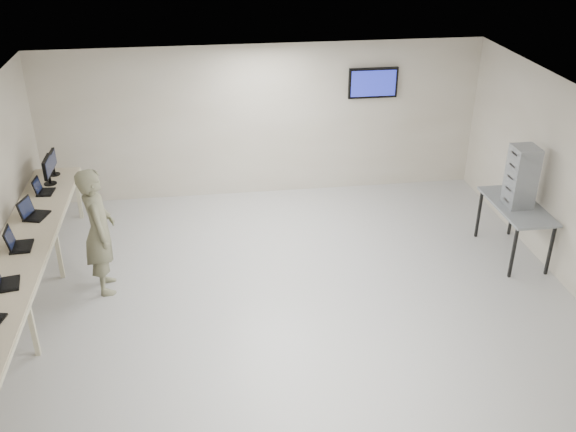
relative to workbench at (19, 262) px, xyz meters
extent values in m
cube|color=silver|center=(3.59, 0.00, -0.83)|extent=(8.00, 7.00, 0.01)
cube|color=silver|center=(3.59, 0.00, 1.97)|extent=(8.00, 7.00, 0.01)
cube|color=beige|center=(3.59, 3.50, 0.57)|extent=(8.00, 0.01, 2.80)
cube|color=beige|center=(3.59, -3.50, 0.57)|extent=(8.00, 0.01, 2.80)
cube|color=beige|center=(7.59, 0.00, 0.57)|extent=(0.01, 7.00, 2.80)
cube|color=black|center=(5.59, 3.48, 1.22)|extent=(0.15, 0.04, 0.15)
cube|color=black|center=(5.59, 3.44, 1.22)|extent=(0.90, 0.06, 0.55)
cube|color=navy|center=(5.59, 3.40, 1.22)|extent=(0.82, 0.01, 0.47)
cube|color=beige|center=(-0.01, 0.00, 0.05)|extent=(0.75, 6.00, 0.04)
cube|color=beige|center=(0.36, 0.00, 0.02)|extent=(0.02, 6.00, 0.06)
cube|color=beige|center=(0.29, -0.90, -0.40)|extent=(0.06, 0.06, 0.86)
cube|color=beige|center=(-0.31, 0.90, -0.40)|extent=(0.06, 0.06, 0.86)
cube|color=beige|center=(0.29, 0.90, -0.40)|extent=(0.06, 0.06, 0.86)
cube|color=beige|center=(-0.31, 2.85, -0.40)|extent=(0.06, 0.06, 0.86)
cube|color=beige|center=(0.29, 2.85, -0.40)|extent=(0.06, 0.06, 0.86)
cube|color=black|center=(0.04, -0.66, 0.08)|extent=(0.31, 0.39, 0.02)
cube|color=black|center=(-0.01, 0.26, 0.08)|extent=(0.29, 0.39, 0.02)
cube|color=black|center=(-0.14, 0.26, 0.23)|extent=(0.09, 0.35, 0.27)
cube|color=black|center=(-0.12, 0.26, 0.23)|extent=(0.07, 0.31, 0.22)
cube|color=black|center=(0.01, 1.16, 0.09)|extent=(0.36, 0.43, 0.02)
cube|color=black|center=(-0.12, 1.16, 0.23)|extent=(0.16, 0.36, 0.27)
cube|color=black|center=(-0.11, 1.16, 0.23)|extent=(0.13, 0.31, 0.22)
cube|color=black|center=(-0.02, 2.00, 0.08)|extent=(0.25, 0.34, 0.02)
cube|color=black|center=(-0.13, 2.00, 0.21)|extent=(0.08, 0.31, 0.23)
cube|color=black|center=(-0.12, 2.00, 0.21)|extent=(0.06, 0.27, 0.19)
cylinder|color=black|center=(-0.01, 2.34, 0.08)|extent=(0.20, 0.20, 0.02)
cube|color=black|center=(-0.01, 2.34, 0.17)|extent=(0.04, 0.03, 0.16)
cube|color=black|center=(-0.01, 2.34, 0.37)|extent=(0.05, 0.46, 0.31)
cube|color=black|center=(0.02, 2.34, 0.37)|extent=(0.00, 0.42, 0.26)
cylinder|color=black|center=(-0.01, 2.72, 0.08)|extent=(0.18, 0.18, 0.01)
cube|color=black|center=(-0.01, 2.72, 0.16)|extent=(0.04, 0.03, 0.15)
cube|color=black|center=(-0.01, 2.72, 0.35)|extent=(0.05, 0.41, 0.28)
cube|color=black|center=(0.01, 2.72, 0.35)|extent=(0.00, 0.38, 0.24)
imported|color=gray|center=(0.98, 0.52, 0.11)|extent=(0.56, 0.75, 1.88)
cube|color=gray|center=(7.19, 0.61, 0.03)|extent=(0.68, 1.46, 0.04)
cube|color=black|center=(6.90, -0.02, -0.41)|extent=(0.04, 0.04, 0.84)
cube|color=black|center=(6.90, 1.24, -0.41)|extent=(0.04, 0.04, 0.84)
cube|color=black|center=(7.48, -0.02, -0.41)|extent=(0.04, 0.04, 0.84)
cube|color=black|center=(7.48, 1.24, -0.41)|extent=(0.04, 0.04, 0.84)
cube|color=#9298A1|center=(7.17, 0.61, 0.14)|extent=(0.36, 0.40, 0.19)
cube|color=#9298A1|center=(7.17, 0.61, 0.33)|extent=(0.36, 0.40, 0.19)
cube|color=#9298A1|center=(7.17, 0.61, 0.52)|extent=(0.36, 0.40, 0.19)
cube|color=#9298A1|center=(7.17, 0.61, 0.71)|extent=(0.36, 0.40, 0.19)
cube|color=#9298A1|center=(7.17, 0.61, 0.90)|extent=(0.36, 0.40, 0.19)
camera|label=1|loc=(2.50, -7.59, 4.38)|focal=40.00mm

